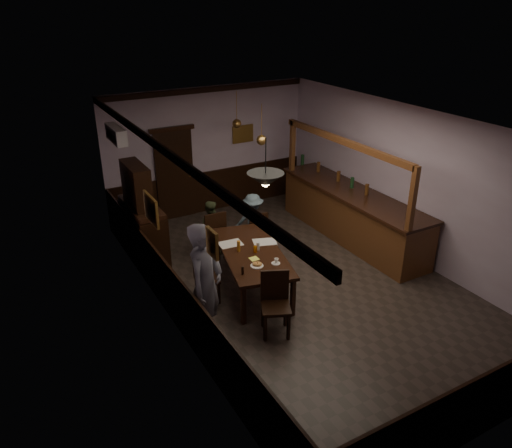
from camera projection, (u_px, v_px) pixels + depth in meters
room at (304, 209)px, 8.63m from camera, size 5.01×8.01×3.01m
dining_table at (252, 254)px, 8.83m from camera, size 1.48×2.37×0.75m
chair_far_left at (214, 233)px, 9.87m from camera, size 0.47×0.47×1.04m
chair_far_right at (257, 231)px, 10.13m from camera, size 0.44×0.44×0.92m
chair_near at (275, 300)px, 7.73m from camera, size 0.59×0.59×1.02m
chair_side at (203, 276)px, 8.50m from camera, size 0.46×0.46×0.91m
person_standing at (206, 285)px, 7.35m from camera, size 0.85×0.81×1.96m
person_seated_left at (210, 227)px, 10.12m from camera, size 0.70×0.66×1.14m
person_seated_right at (253, 221)px, 10.33m from camera, size 0.88×0.74×1.19m
newspaper_left at (230, 244)px, 9.05m from camera, size 0.45×0.34×0.01m
newspaper_right at (265, 242)px, 9.12m from camera, size 0.50×0.42×0.01m
napkin at (254, 259)px, 8.54m from camera, size 0.18×0.18×0.00m
saucer at (276, 263)px, 8.39m from camera, size 0.15×0.15×0.01m
coffee_cup at (276, 260)px, 8.39m from camera, size 0.10×0.10×0.07m
pastry_plate at (257, 266)px, 8.31m from camera, size 0.22×0.22×0.01m
pastry_ring_a at (256, 264)px, 8.31m from camera, size 0.13×0.13×0.04m
pastry_ring_b at (258, 264)px, 8.31m from camera, size 0.13×0.13×0.04m
soda_can at (255, 249)px, 8.73m from camera, size 0.07×0.07×0.12m
beer_glass at (239, 246)px, 8.76m from camera, size 0.06×0.06×0.20m
water_glass at (258, 246)px, 8.81m from camera, size 0.06×0.06×0.15m
pepper_mill at (243, 270)px, 8.04m from camera, size 0.04×0.04×0.14m
sideboard at (142, 222)px, 9.79m from camera, size 0.54×1.51×2.00m
bar_counter at (351, 213)px, 10.73m from camera, size 0.94×4.06×2.28m
door_back at (175, 176)px, 11.54m from camera, size 0.90×0.06×2.10m
ac_unit at (116, 134)px, 9.47m from camera, size 0.20×0.85×0.30m
picture_left_small at (212, 243)px, 6.00m from camera, size 0.04×0.28×0.36m
picture_left_large at (151, 209)px, 8.09m from camera, size 0.04×0.62×0.48m
picture_back at (243, 134)px, 12.04m from camera, size 0.55×0.04×0.42m
pendant_iron at (266, 180)px, 7.43m from camera, size 0.56×0.56×0.75m
pendant_brass_mid at (261, 140)px, 9.66m from camera, size 0.20×0.20×0.81m
pendant_brass_far at (237, 124)px, 10.88m from camera, size 0.20×0.20×0.81m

